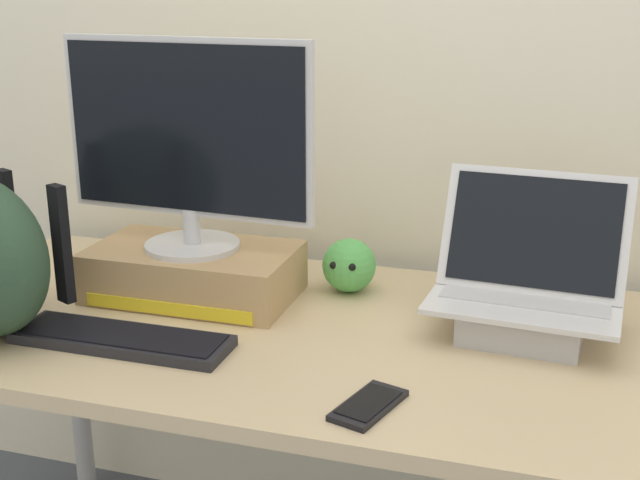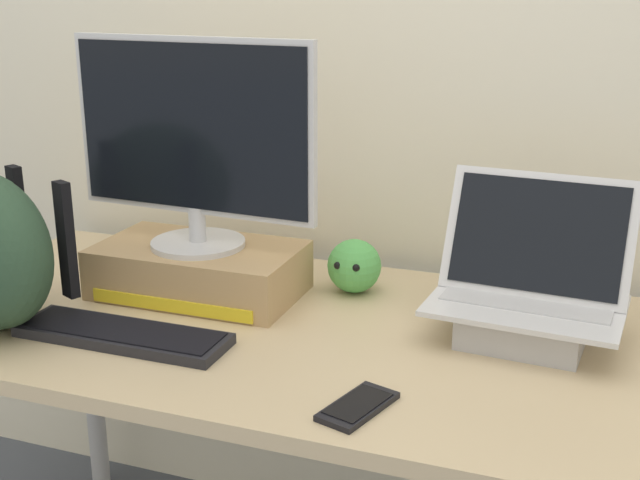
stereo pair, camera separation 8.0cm
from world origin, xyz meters
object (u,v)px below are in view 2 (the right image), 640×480
object	(u,v)px
external_keyboard	(123,334)
plush_toy	(354,266)
desktop_monitor	(193,141)
toner_box_yellow	(199,270)
open_laptop	(527,306)
cell_phone	(358,406)

from	to	relation	value
external_keyboard	plush_toy	size ratio (longest dim) A/B	3.55
desktop_monitor	external_keyboard	world-z (taller)	desktop_monitor
toner_box_yellow	open_laptop	distance (m)	0.68
toner_box_yellow	desktop_monitor	size ratio (longest dim) A/B	0.78
toner_box_yellow	external_keyboard	distance (m)	0.27
desktop_monitor	open_laptop	world-z (taller)	desktop_monitor
external_keyboard	cell_phone	bearing A→B (deg)	-11.41
desktop_monitor	cell_phone	bearing A→B (deg)	-33.99
plush_toy	cell_phone	bearing A→B (deg)	-71.33
external_keyboard	plush_toy	world-z (taller)	plush_toy
open_laptop	plush_toy	bearing A→B (deg)	166.76
toner_box_yellow	plush_toy	bearing A→B (deg)	22.08
toner_box_yellow	plush_toy	xyz separation A→B (m)	(0.31, 0.12, 0.00)
toner_box_yellow	open_laptop	world-z (taller)	open_laptop
toner_box_yellow	external_keyboard	size ratio (longest dim) A/B	1.04
desktop_monitor	cell_phone	size ratio (longest dim) A/B	3.48
desktop_monitor	toner_box_yellow	bearing A→B (deg)	88.70
toner_box_yellow	external_keyboard	world-z (taller)	toner_box_yellow
open_laptop	cell_phone	xyz separation A→B (m)	(-0.21, -0.37, -0.06)
open_laptop	external_keyboard	size ratio (longest dim) A/B	0.89
cell_phone	plush_toy	size ratio (longest dim) A/B	1.35
cell_phone	open_laptop	bearing A→B (deg)	76.92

